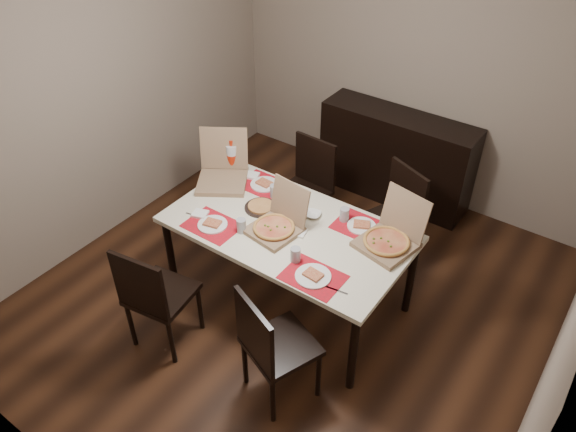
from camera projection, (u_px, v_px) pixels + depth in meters
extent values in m
cube|color=#3C2112|center=(291.00, 298.00, 4.61)|extent=(3.80, 4.00, 0.02)
cube|color=gray|center=(418.00, 66.00, 5.10)|extent=(3.80, 0.02, 2.60)
cube|color=gray|center=(104.00, 92.00, 4.68)|extent=(0.02, 4.00, 2.60)
cube|color=black|center=(396.00, 157.00, 5.47)|extent=(1.50, 0.40, 0.90)
cube|color=beige|center=(288.00, 229.00, 4.15)|extent=(1.80, 1.00, 0.04)
cylinder|color=black|center=(171.00, 255.00, 4.48)|extent=(0.06, 0.06, 0.71)
cylinder|color=black|center=(353.00, 353.00, 3.72)|extent=(0.06, 0.06, 0.71)
cylinder|color=black|center=(240.00, 202.00, 5.05)|extent=(0.06, 0.06, 0.71)
cylinder|color=black|center=(411.00, 277.00, 4.28)|extent=(0.06, 0.06, 0.71)
cube|color=black|center=(162.00, 294.00, 4.01)|extent=(0.48, 0.48, 0.04)
cube|color=black|center=(139.00, 286.00, 3.73)|extent=(0.42, 0.09, 0.46)
cylinder|color=black|center=(131.00, 324.00, 4.10)|extent=(0.04, 0.04, 0.43)
cylinder|color=black|center=(171.00, 342.00, 3.97)|extent=(0.04, 0.04, 0.43)
cylinder|color=black|center=(161.00, 293.00, 4.35)|extent=(0.04, 0.04, 0.43)
cylinder|color=black|center=(200.00, 308.00, 4.22)|extent=(0.04, 0.04, 0.43)
cube|color=black|center=(281.00, 346.00, 3.65)|extent=(0.55, 0.55, 0.04)
cube|color=black|center=(254.00, 333.00, 3.41)|extent=(0.40, 0.18, 0.46)
cylinder|color=black|center=(245.00, 362.00, 3.83)|extent=(0.04, 0.04, 0.43)
cylinder|color=black|center=(273.00, 400.00, 3.59)|extent=(0.04, 0.04, 0.43)
cylinder|color=black|center=(289.00, 339.00, 3.99)|extent=(0.04, 0.04, 0.43)
cylinder|color=black|center=(318.00, 375.00, 3.75)|extent=(0.04, 0.04, 0.43)
cube|color=black|center=(302.00, 194.00, 4.98)|extent=(0.44, 0.44, 0.04)
cube|color=black|center=(315.00, 162.00, 4.94)|extent=(0.42, 0.06, 0.46)
cylinder|color=black|center=(329.00, 213.00, 5.14)|extent=(0.04, 0.04, 0.43)
cylinder|color=black|center=(298.00, 199.00, 5.32)|extent=(0.04, 0.04, 0.43)
cylinder|color=black|center=(305.00, 233.00, 4.92)|extent=(0.04, 0.04, 0.43)
cylinder|color=black|center=(274.00, 217.00, 5.10)|extent=(0.04, 0.04, 0.43)
cube|color=black|center=(386.00, 224.00, 4.65)|extent=(0.55, 0.55, 0.04)
cube|color=black|center=(407.00, 192.00, 4.57)|extent=(0.40, 0.19, 0.46)
cylinder|color=black|center=(413.00, 250.00, 4.74)|extent=(0.04, 0.04, 0.43)
cylinder|color=black|center=(386.00, 227.00, 4.99)|extent=(0.04, 0.04, 0.43)
cylinder|color=black|center=(380.00, 265.00, 4.60)|extent=(0.04, 0.04, 0.43)
cylinder|color=black|center=(353.00, 241.00, 4.84)|extent=(0.04, 0.04, 0.43)
cube|color=red|center=(213.00, 225.00, 4.15)|extent=(0.40, 0.30, 0.00)
cylinder|color=white|center=(213.00, 225.00, 4.14)|extent=(0.22, 0.22, 0.01)
cube|color=tan|center=(212.00, 223.00, 4.14)|extent=(0.14, 0.12, 0.02)
cylinder|color=#9C9FA6|center=(241.00, 226.00, 4.06)|extent=(0.07, 0.07, 0.11)
cube|color=#B2B2B7|center=(197.00, 217.00, 4.23)|extent=(0.20, 0.04, 0.00)
cube|color=white|center=(200.00, 214.00, 4.24)|extent=(0.13, 0.13, 0.02)
cube|color=red|center=(313.00, 277.00, 3.72)|extent=(0.40, 0.30, 0.00)
cylinder|color=white|center=(313.00, 276.00, 3.71)|extent=(0.24, 0.24, 0.01)
cube|color=tan|center=(313.00, 274.00, 3.70)|extent=(0.13, 0.10, 0.02)
cylinder|color=#9C9FA6|center=(295.00, 255.00, 3.81)|extent=(0.07, 0.07, 0.11)
cube|color=#B2B2B7|center=(333.00, 289.00, 3.63)|extent=(0.20, 0.04, 0.00)
cube|color=red|center=(264.00, 185.00, 4.56)|extent=(0.40, 0.30, 0.00)
cylinder|color=white|center=(264.00, 184.00, 4.56)|extent=(0.23, 0.23, 0.01)
cube|color=tan|center=(264.00, 183.00, 4.55)|extent=(0.13, 0.10, 0.02)
cylinder|color=#9C9FA6|center=(274.00, 191.00, 4.40)|extent=(0.07, 0.07, 0.11)
cube|color=#B2B2B7|center=(249.00, 178.00, 4.64)|extent=(0.20, 0.04, 0.00)
cube|color=white|center=(252.00, 175.00, 4.65)|extent=(0.13, 0.13, 0.02)
cube|color=red|center=(361.00, 227.00, 4.14)|extent=(0.40, 0.30, 0.00)
cylinder|color=white|center=(362.00, 226.00, 4.13)|extent=(0.21, 0.21, 0.01)
cube|color=tan|center=(362.00, 224.00, 4.12)|extent=(0.15, 0.13, 0.02)
cylinder|color=#9C9FA6|center=(344.00, 215.00, 4.17)|extent=(0.07, 0.07, 0.11)
cube|color=#B2B2B7|center=(387.00, 235.00, 4.07)|extent=(0.20, 0.04, 0.00)
cube|color=white|center=(298.00, 232.00, 4.08)|extent=(0.14, 0.14, 0.02)
cube|color=#82654B|center=(274.00, 230.00, 4.08)|extent=(0.38, 0.38, 0.03)
cube|color=#82654B|center=(290.00, 202.00, 4.07)|extent=(0.35, 0.12, 0.30)
cylinder|color=tan|center=(274.00, 228.00, 4.06)|extent=(0.33, 0.33, 0.02)
cube|color=#82654B|center=(386.00, 245.00, 3.95)|extent=(0.43, 0.43, 0.04)
cube|color=#82654B|center=(405.00, 213.00, 3.94)|extent=(0.37, 0.15, 0.33)
cylinder|color=tan|center=(386.00, 242.00, 3.94)|extent=(0.37, 0.37, 0.02)
cube|color=#82654B|center=(222.00, 181.00, 4.57)|extent=(0.54, 0.54, 0.04)
cube|color=#82654B|center=(224.00, 148.00, 4.61)|extent=(0.37, 0.28, 0.35)
cylinder|color=black|center=(261.00, 208.00, 4.31)|extent=(0.25, 0.25, 0.01)
cylinder|color=tan|center=(261.00, 206.00, 4.30)|extent=(0.20, 0.20, 0.02)
imported|color=white|center=(313.00, 215.00, 4.23)|extent=(0.15, 0.15, 0.03)
cylinder|color=silver|center=(232.00, 158.00, 4.67)|extent=(0.09, 0.09, 0.24)
cylinder|color=#B51F08|center=(232.00, 158.00, 4.67)|extent=(0.10, 0.10, 0.08)
cylinder|color=#B51F08|center=(231.00, 143.00, 4.58)|extent=(0.03, 0.03, 0.05)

